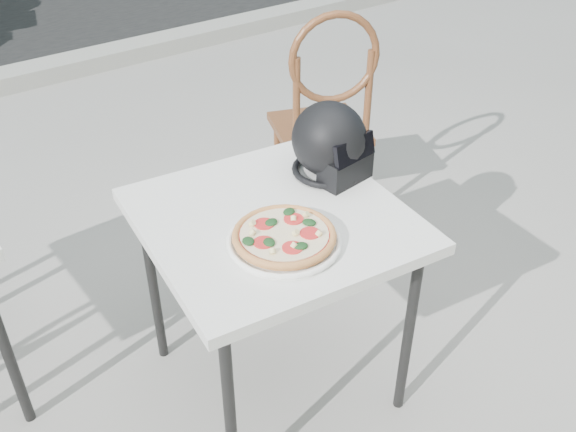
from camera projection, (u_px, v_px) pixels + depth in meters
ground at (283, 316)px, 2.63m from camera, size 80.00×80.00×0.00m
curb at (35, 73)px, 4.57m from camera, size 30.00×0.25×0.12m
cafe_table_main at (274, 232)px, 1.98m from camera, size 0.86×0.86×0.73m
plate at (284, 242)px, 1.81m from camera, size 0.38×0.38×0.02m
pizza at (284, 235)px, 1.80m from camera, size 0.39×0.39×0.04m
helmet at (331, 144)px, 2.08m from camera, size 0.27×0.28×0.25m
cafe_chair_main at (325, 109)px, 2.87m from camera, size 0.52×0.52×1.06m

